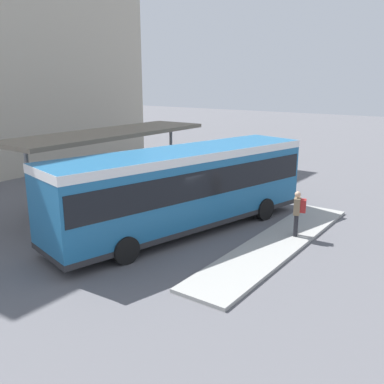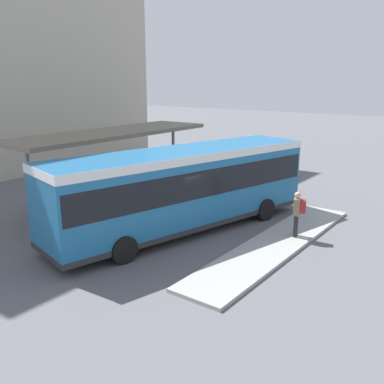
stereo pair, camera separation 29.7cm
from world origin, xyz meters
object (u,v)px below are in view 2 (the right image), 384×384
Objects in this scene: potted_planter_near_shelter at (154,197)px; pedestrian_waiting at (298,211)px; city_bus at (184,184)px; bicycle_green at (237,170)px; bicycle_white at (245,173)px.

pedestrian_waiting is at bearing -84.22° from potted_planter_near_shelter.
city_bus reaches higher than bicycle_green.
pedestrian_waiting is 6.53m from potted_planter_near_shelter.
bicycle_green is 8.69m from potted_planter_near_shelter.
city_bus reaches higher than potted_planter_near_shelter.
city_bus is 7.29× the size of bicycle_green.
potted_planter_near_shelter reaches higher than bicycle_white.
city_bus is at bearing -69.25° from bicycle_white.
pedestrian_waiting is at bearing -53.08° from city_bus.
bicycle_white is at bearing 156.20° from bicycle_green.
bicycle_green is at bearing -65.83° from pedestrian_waiting.
pedestrian_waiting reaches higher than potted_planter_near_shelter.
potted_planter_near_shelter reaches higher than bicycle_green.
city_bus is at bearing 4.82° from pedestrian_waiting.
city_bus is 7.37× the size of bicycle_white.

